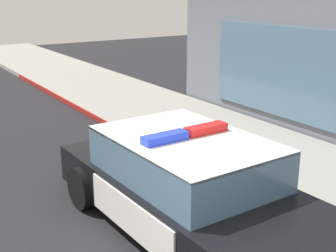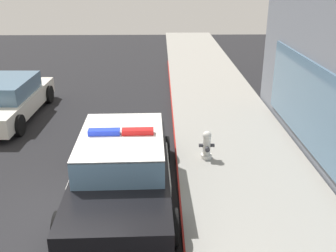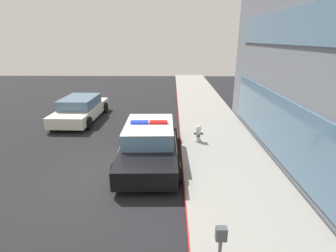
{
  "view_description": "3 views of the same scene",
  "coord_description": "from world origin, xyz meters",
  "px_view_note": "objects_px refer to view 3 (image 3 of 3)",
  "views": [
    {
      "loc": [
        3.24,
        -2.39,
        3.38
      ],
      "look_at": [
        -2.97,
        1.66,
        1.11
      ],
      "focal_mm": 49.19,
      "sensor_mm": 36.0,
      "label": 1
    },
    {
      "loc": [
        5.83,
        1.94,
        4.57
      ],
      "look_at": [
        -2.99,
        2.11,
        1.02
      ],
      "focal_mm": 41.68,
      "sensor_mm": 36.0,
      "label": 2
    },
    {
      "loc": [
        7.18,
        1.94,
        4.35
      ],
      "look_at": [
        -3.19,
        1.77,
        0.76
      ],
      "focal_mm": 27.18,
      "sensor_mm": 36.0,
      "label": 3
    }
  ],
  "objects_px": {
    "fire_hydrant": "(198,134)",
    "car_far_lane": "(81,109)",
    "police_cruiser": "(149,143)",
    "parking_meter": "(220,248)"
  },
  "relations": [
    {
      "from": "fire_hydrant",
      "to": "car_far_lane",
      "type": "height_order",
      "value": "car_far_lane"
    },
    {
      "from": "fire_hydrant",
      "to": "car_far_lane",
      "type": "bearing_deg",
      "value": -118.97
    },
    {
      "from": "police_cruiser",
      "to": "car_far_lane",
      "type": "height_order",
      "value": "police_cruiser"
    },
    {
      "from": "police_cruiser",
      "to": "car_far_lane",
      "type": "relative_size",
      "value": 1.05
    },
    {
      "from": "car_far_lane",
      "to": "fire_hydrant",
      "type": "bearing_deg",
      "value": -117.68
    },
    {
      "from": "police_cruiser",
      "to": "car_far_lane",
      "type": "xyz_separation_m",
      "value": [
        -4.9,
        -4.25,
        -0.05
      ]
    },
    {
      "from": "parking_meter",
      "to": "police_cruiser",
      "type": "bearing_deg",
      "value": -163.09
    },
    {
      "from": "car_far_lane",
      "to": "parking_meter",
      "type": "xyz_separation_m",
      "value": [
        10.29,
        5.89,
        0.45
      ]
    },
    {
      "from": "police_cruiser",
      "to": "parking_meter",
      "type": "bearing_deg",
      "value": 15.47
    },
    {
      "from": "fire_hydrant",
      "to": "parking_meter",
      "type": "xyz_separation_m",
      "value": [
        6.85,
        -0.33,
        0.58
      ]
    }
  ]
}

